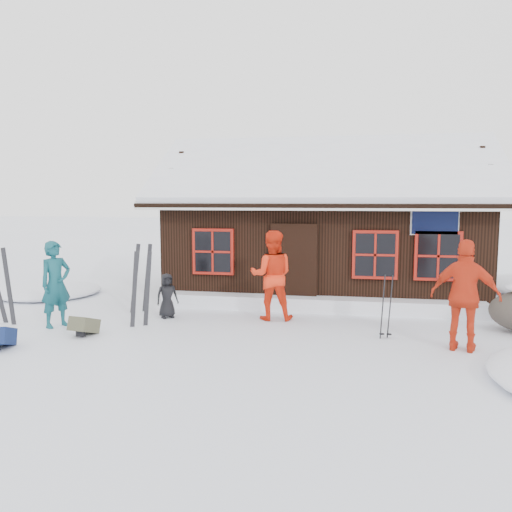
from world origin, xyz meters
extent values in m
plane|color=white|center=(0.00, 0.00, 0.00)|extent=(120.00, 120.00, 0.00)
cube|color=black|center=(1.50, 5.00, 1.25)|extent=(8.00, 5.00, 2.50)
cube|color=black|center=(1.50, 3.52, 3.35)|extent=(8.90, 3.14, 1.88)
cube|color=black|center=(1.50, 6.47, 3.35)|extent=(8.90, 3.14, 1.88)
cube|color=white|center=(1.50, 3.52, 3.49)|extent=(8.72, 3.07, 1.86)
cube|color=white|center=(1.50, 6.47, 3.49)|extent=(8.72, 3.07, 1.86)
cube|color=white|center=(1.50, 5.00, 4.22)|extent=(8.81, 0.22, 0.14)
cube|color=silver|center=(1.50, 2.05, 2.48)|extent=(8.90, 0.10, 0.20)
cube|color=black|center=(0.90, 2.45, 1.00)|extent=(1.00, 0.10, 2.00)
cube|color=black|center=(4.10, 2.42, 2.15)|extent=(1.00, 0.06, 0.60)
cube|color=maroon|center=(-1.10, 2.44, 1.35)|extent=(1.04, 0.10, 1.14)
cube|color=black|center=(-1.10, 2.40, 1.35)|extent=(0.90, 0.04, 1.00)
cube|color=maroon|center=(2.80, 2.44, 1.35)|extent=(1.04, 0.10, 1.14)
cube|color=black|center=(2.80, 2.40, 1.35)|extent=(0.90, 0.04, 1.00)
cube|color=maroon|center=(4.20, 2.44, 1.35)|extent=(1.04, 0.10, 1.14)
cube|color=black|center=(4.20, 2.40, 1.35)|extent=(0.90, 0.04, 1.00)
cube|color=white|center=(1.50, 2.25, 0.17)|extent=(7.60, 0.60, 0.35)
ellipsoid|color=white|center=(-6.00, 3.00, 0.00)|extent=(2.80, 2.80, 0.34)
imported|color=#114953|center=(-3.75, -0.18, 0.89)|extent=(0.69, 0.78, 1.79)
imported|color=red|center=(0.55, 1.26, 0.98)|extent=(1.04, 0.86, 1.96)
imported|color=red|center=(4.19, -0.42, 0.98)|extent=(1.24, 0.80, 1.96)
imported|color=black|center=(-1.77, 0.97, 0.50)|extent=(0.58, 0.55, 1.00)
cube|color=black|center=(-2.16, 0.13, 0.76)|extent=(0.19, 0.17, 1.62)
cube|color=black|center=(-1.92, 0.23, 0.76)|extent=(0.24, 0.07, 1.62)
cube|color=black|center=(-4.88, -0.14, 0.79)|extent=(0.35, 0.15, 1.68)
cube|color=black|center=(-2.70, 1.38, 0.78)|extent=(0.24, 0.20, 1.66)
cube|color=black|center=(-2.44, 1.48, 0.78)|extent=(0.30, 0.08, 1.66)
cylinder|color=black|center=(2.84, 0.15, 0.59)|extent=(0.09, 0.11, 1.26)
cylinder|color=black|center=(2.98, 0.15, 0.59)|extent=(0.09, 0.11, 1.26)
cube|color=#4B4B36|center=(-2.85, -0.71, 0.14)|extent=(0.45, 0.55, 0.28)
camera|label=1|loc=(2.16, -9.42, 2.64)|focal=35.00mm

